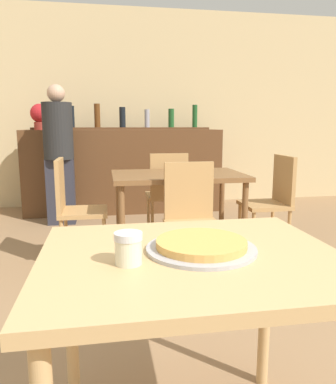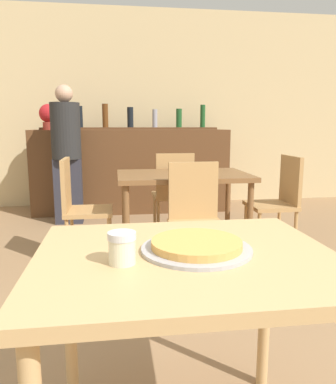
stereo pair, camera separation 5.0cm
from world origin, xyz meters
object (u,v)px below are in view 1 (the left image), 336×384
object	(u,v)px
chair_far_side_left	(73,203)
cheese_shaker	(128,248)
chair_far_side_front	(192,214)
chair_far_side_back	(167,190)
chair_far_side_right	(273,197)
person_standing	(59,150)
potted_plant	(40,115)
pizza_tray	(201,246)

from	to	relation	value
chair_far_side_left	cheese_shaker	xyz separation A→B (m)	(0.33, -2.14, 0.30)
chair_far_side_front	chair_far_side_back	xyz separation A→B (m)	(0.00, 1.08, 0.00)
chair_far_side_right	chair_far_side_left	bearing A→B (deg)	-90.00
chair_far_side_right	person_standing	xyz separation A→B (m)	(-2.05, 1.33, 0.36)
chair_far_side_right	potted_plant	world-z (taller)	potted_plant
cheese_shaker	chair_far_side_back	bearing A→B (deg)	77.96
chair_far_side_right	person_standing	size ratio (longest dim) A/B	0.55
chair_far_side_front	person_standing	distance (m)	2.23
chair_far_side_left	chair_far_side_right	bearing A→B (deg)	-90.00
chair_far_side_back	chair_far_side_left	xyz separation A→B (m)	(-0.90, -0.54, 0.00)
chair_far_side_back	potted_plant	distance (m)	2.09
chair_far_side_left	cheese_shaker	distance (m)	2.18
person_standing	potted_plant	bearing A→B (deg)	116.89
chair_far_side_right	pizza_tray	xyz separation A→B (m)	(-1.23, -2.06, 0.27)
person_standing	chair_far_side_back	bearing A→B (deg)	-34.78
potted_plant	person_standing	bearing A→B (deg)	-63.11
chair_far_side_front	person_standing	world-z (taller)	person_standing
chair_far_side_back	chair_far_side_right	xyz separation A→B (m)	(0.90, -0.54, 0.00)
cheese_shaker	potted_plant	bearing A→B (deg)	101.93
pizza_tray	person_standing	bearing A→B (deg)	103.53
chair_far_side_back	cheese_shaker	distance (m)	2.75
chair_far_side_back	person_standing	bearing A→B (deg)	-34.78
chair_far_side_front	pizza_tray	xyz separation A→B (m)	(-0.33, -1.52, 0.27)
chair_far_side_left	chair_far_side_front	bearing A→B (deg)	-120.88
chair_far_side_right	pizza_tray	size ratio (longest dim) A/B	2.49
person_standing	cheese_shaker	bearing A→B (deg)	-80.56
chair_far_side_right	cheese_shaker	distance (m)	2.61
chair_far_side_front	cheese_shaker	xyz separation A→B (m)	(-0.57, -1.60, 0.30)
chair_far_side_right	pizza_tray	world-z (taller)	chair_far_side_right
chair_far_side_front	person_standing	bearing A→B (deg)	121.50
chair_far_side_back	person_standing	size ratio (longest dim) A/B	0.55
chair_far_side_back	pizza_tray	distance (m)	2.63
cheese_shaker	person_standing	distance (m)	3.52
chair_far_side_front	potted_plant	bearing A→B (deg)	120.52
chair_far_side_front	potted_plant	xyz separation A→B (m)	(-1.42, 2.40, 0.78)
pizza_tray	potted_plant	size ratio (longest dim) A/B	1.09
cheese_shaker	person_standing	bearing A→B (deg)	99.44
chair_far_side_left	person_standing	world-z (taller)	person_standing
pizza_tray	potted_plant	xyz separation A→B (m)	(-1.09, 3.92, 0.51)
pizza_tray	chair_far_side_front	bearing A→B (deg)	77.73
potted_plant	pizza_tray	bearing A→B (deg)	-74.53
chair_far_side_left	potted_plant	world-z (taller)	potted_plant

